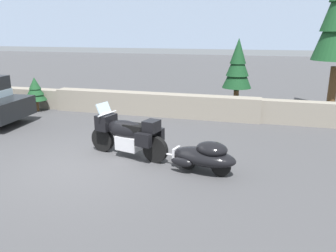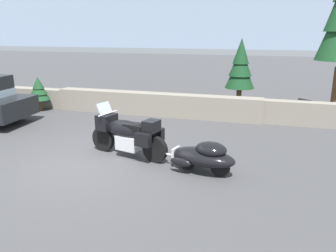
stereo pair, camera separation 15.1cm
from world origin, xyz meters
name	(u,v)px [view 1 (the left image)]	position (x,y,z in m)	size (l,w,h in m)	color
ground_plane	(86,165)	(0.00, 0.00, 0.00)	(80.00, 80.00, 0.00)	#424244
stone_guard_wall	(149,104)	(-0.18, 5.29, 0.41)	(24.00, 0.65, 0.85)	gray
distant_ridgeline	(252,13)	(0.00, 95.28, 8.00)	(240.00, 80.00, 16.00)	#8C9EB7
touring_motorcycle	(127,133)	(0.75, 0.83, 0.62)	(2.28, 1.07, 1.33)	black
car_shaped_trailer	(204,156)	(2.82, 0.33, 0.41)	(2.22, 1.05, 0.76)	black
pine_tree_secondary	(238,66)	(2.99, 6.88, 1.80)	(1.15, 1.15, 2.88)	brown
pine_sapling_near	(35,90)	(-4.75, 4.65, 0.85)	(0.84, 0.84, 1.37)	brown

